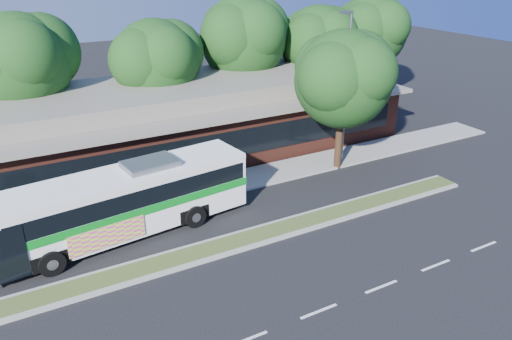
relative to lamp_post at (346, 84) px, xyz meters
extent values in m
plane|color=black|center=(-9.56, -6.00, -4.90)|extent=(120.00, 120.00, 0.00)
cube|color=#3F5222|center=(-9.56, -5.40, -4.83)|extent=(26.00, 1.10, 0.15)
cube|color=gray|center=(-9.56, 0.40, -4.84)|extent=(44.00, 2.60, 0.12)
cube|color=#54241A|center=(-9.56, 7.00, -3.30)|extent=(32.00, 10.00, 3.20)
cube|color=gray|center=(-9.56, 7.00, -1.58)|extent=(33.20, 11.20, 0.24)
cube|color=gray|center=(-9.56, 7.00, -0.95)|extent=(30.00, 8.00, 1.00)
cube|color=black|center=(-9.56, 1.97, -3.20)|extent=(30.00, 0.06, 1.60)
cylinder|color=slate|center=(0.04, 0.00, -0.40)|extent=(0.16, 0.16, 9.00)
cube|color=slate|center=(-0.36, 0.00, 4.10)|extent=(0.90, 0.18, 0.14)
cylinder|color=black|center=(-16.56, 10.00, -2.80)|extent=(0.44, 0.44, 4.20)
sphere|color=#133913|center=(-16.56, 10.00, 1.10)|extent=(6.00, 6.00, 6.00)
sphere|color=#133913|center=(-15.21, 10.45, 1.58)|extent=(4.68, 4.68, 4.68)
cylinder|color=black|center=(-8.56, 9.00, -3.01)|extent=(0.44, 0.44, 3.78)
sphere|color=#133913|center=(-8.56, 9.00, 0.56)|extent=(5.60, 5.60, 5.60)
sphere|color=#133913|center=(-7.30, 9.42, 1.00)|extent=(4.37, 4.37, 4.37)
cylinder|color=black|center=(-1.56, 10.00, -2.70)|extent=(0.44, 0.44, 4.41)
sphere|color=#133913|center=(-1.56, 10.00, 1.37)|extent=(6.20, 6.20, 6.20)
sphere|color=#133913|center=(-0.17, 10.46, 1.86)|extent=(4.84, 4.84, 4.84)
cylinder|color=black|center=(4.44, 9.00, -2.97)|extent=(0.44, 0.44, 3.86)
sphere|color=#133913|center=(4.44, 9.00, 0.70)|extent=(5.80, 5.80, 5.80)
sphere|color=#133913|center=(5.74, 9.43, 1.16)|extent=(4.52, 4.52, 4.52)
cylinder|color=black|center=(10.44, 10.00, -2.85)|extent=(0.44, 0.44, 4.12)
sphere|color=#133913|center=(10.44, 10.00, 1.01)|extent=(6.00, 6.00, 6.00)
sphere|color=#133913|center=(11.79, 10.45, 1.49)|extent=(4.68, 4.68, 4.68)
cube|color=white|center=(-14.20, -2.20, -3.21)|extent=(12.04, 3.92, 2.72)
cube|color=black|center=(-13.90, -2.16, -2.66)|extent=(11.11, 3.86, 0.82)
cube|color=white|center=(-14.20, -2.20, -1.97)|extent=(12.07, 3.94, 0.26)
cube|color=#057E1A|center=(-14.20, -2.20, -3.29)|extent=(12.11, 3.99, 0.37)
cube|color=black|center=(-8.31, -1.48, -2.57)|extent=(0.31, 2.05, 1.09)
cube|color=#E34297|center=(-15.31, -3.64, -3.92)|extent=(3.33, 0.45, 0.99)
cube|color=slate|center=(-12.73, -2.02, -1.71)|extent=(2.54, 1.85, 0.30)
cylinder|color=black|center=(-17.67, -3.87, -4.36)|extent=(1.12, 0.48, 1.08)
cylinder|color=black|center=(-17.97, -1.41, -4.36)|extent=(1.12, 0.48, 1.08)
cylinder|color=black|center=(-11.11, -3.07, -4.36)|extent=(1.12, 0.48, 1.08)
cylinder|color=black|center=(-11.41, -0.62, -4.36)|extent=(1.12, 0.48, 1.08)
cylinder|color=black|center=(-0.81, -0.70, -3.02)|extent=(0.44, 0.44, 3.77)
sphere|color=#133913|center=(-0.81, -0.70, 0.54)|extent=(5.58, 5.58, 5.58)
sphere|color=#133913|center=(0.45, -0.28, 0.99)|extent=(4.35, 4.35, 4.35)
camera|label=1|loc=(-18.68, -22.65, 7.14)|focal=35.00mm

